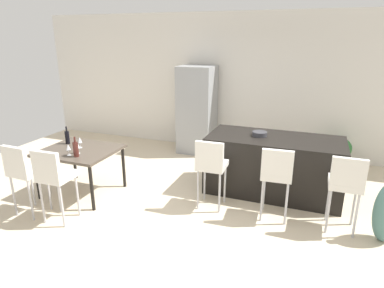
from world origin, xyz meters
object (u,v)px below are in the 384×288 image
Objects in this scene: wine_bottle_left at (76,149)px; wine_bottle_near at (67,137)px; dining_chair_far at (53,174)px; fruit_bowl at (260,134)px; dining_table at (80,154)px; refrigerator at (197,110)px; bar_chair_right at (346,182)px; wine_glass_far at (68,147)px; kitchen_island at (273,165)px; dining_chair_near at (24,169)px; potted_plant at (340,151)px; wine_glass_right at (77,146)px; bar_chair_middle at (277,172)px; bar_chair_left at (211,163)px; wine_glass_middle at (80,140)px.

wine_bottle_left is 1.03× the size of wine_bottle_near.
fruit_bowl is (2.34, 1.97, 0.26)m from dining_chair_far.
dining_table is at bearing -156.66° from fruit_bowl.
wine_bottle_left is at bearing -106.38° from refrigerator.
wine_glass_far is (-3.80, -0.53, 0.17)m from bar_chair_right.
dining_chair_near is (-3.10, -1.96, 0.24)m from kitchen_island.
wine_bottle_left reaches higher than fruit_bowl.
wine_glass_right is at bearing -144.26° from potted_plant.
bar_chair_middle is at bearing -80.67° from kitchen_island.
wine_bottle_near is (-0.62, 1.01, 0.15)m from dining_chair_far.
bar_chair_right is (1.76, -0.00, 0.00)m from bar_chair_left.
dining_table is 4.89× the size of fruit_bowl.
bar_chair_right is at bearing -0.00° from bar_chair_left.
kitchen_island is at bearing 32.31° from dining_chair_near.
bar_chair_middle reaches higher than wine_glass_middle.
kitchen_island is 3.04m from wine_bottle_left.
wine_glass_middle is 4.69m from potted_plant.
bar_chair_right reaches higher than wine_bottle_left.
refrigerator is (1.05, 2.51, 0.06)m from wine_glass_middle.
dining_chair_near is 0.73m from wine_bottle_left.
wine_glass_far is 0.09× the size of refrigerator.
bar_chair_right is 3.75m from wine_glass_right.
bar_chair_middle reaches higher than wine_bottle_left.
bar_chair_right is at bearing 8.01° from wine_glass_far.
wine_glass_middle is (-3.02, -0.19, 0.17)m from bar_chair_middle.
refrigerator is (0.98, 2.86, 0.06)m from wine_glass_far.
wine_bottle_left reaches higher than wine_bottle_near.
dining_table is 0.88m from dining_chair_far.
refrigerator reaches higher than wine_bottle_left.
dining_chair_near is (-3.24, -1.10, 0.00)m from bar_chair_middle.
fruit_bowl is at bearing 30.05° from wine_bottle_left.
wine_glass_far is at bearing -120.02° from wine_glass_right.
bar_chair_middle is at bearing 10.81° from wine_bottle_left.
dining_chair_near is at bearing -106.85° from dining_table.
wine_glass_far is (-0.22, 0.57, 0.17)m from dining_chair_far.
fruit_bowl is (2.60, 1.12, 0.29)m from dining_table.
dining_chair_far reaches higher than kitchen_island.
wine_bottle_left reaches higher than kitchen_island.
fruit_bowl is (1.58, -1.46, 0.04)m from refrigerator.
wine_bottle_left reaches higher than wine_glass_right.
wine_bottle_left is (-0.08, 0.57, 0.16)m from dining_chair_far.
kitchen_island is 8.99× the size of fruit_bowl.
wine_bottle_near is (-2.43, -0.09, 0.15)m from bar_chair_left.
wine_glass_middle reaches higher than potted_plant.
wine_glass_far is at bearing 178.86° from wine_bottle_left.
bar_chair_left is 1.98m from wine_bottle_left.
fruit_bowl is at bearing 58.77° from bar_chair_left.
potted_plant is (3.64, 3.42, -0.34)m from dining_chair_far.
refrigerator reaches higher than dining_table.
wine_glass_far is at bearing -151.34° from fruit_bowl.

